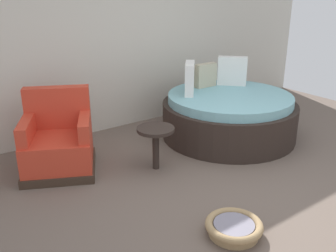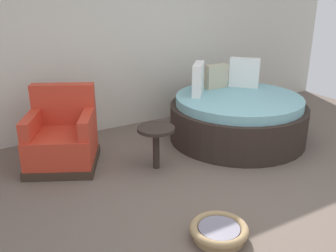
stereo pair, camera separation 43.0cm
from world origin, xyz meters
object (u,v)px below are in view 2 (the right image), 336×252
object	(u,v)px
pet_basket	(219,231)
side_table	(156,135)
round_daybed	(237,117)
red_armchair	(62,139)

from	to	relation	value
pet_basket	side_table	xyz separation A→B (m)	(0.17, 1.46, 0.35)
round_daybed	pet_basket	world-z (taller)	round_daybed
red_armchair	pet_basket	xyz separation A→B (m)	(0.75, -2.12, -0.26)
side_table	red_armchair	bearing A→B (deg)	144.51
round_daybed	pet_basket	xyz separation A→B (m)	(-1.60, -1.70, -0.25)
red_armchair	side_table	xyz separation A→B (m)	(0.93, -0.66, 0.10)
red_armchair	side_table	distance (m)	1.14
pet_basket	side_table	bearing A→B (deg)	83.31
red_armchair	pet_basket	bearing A→B (deg)	-70.40
round_daybed	side_table	xyz separation A→B (m)	(-1.43, -0.24, 0.11)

